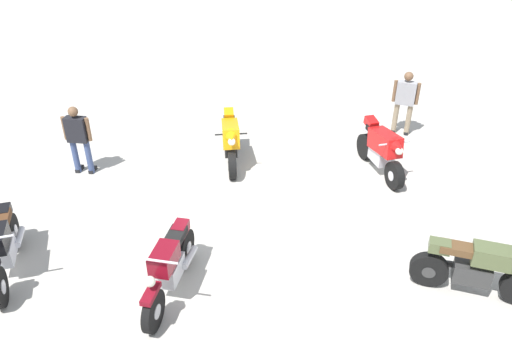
% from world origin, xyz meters
% --- Properties ---
extents(ground_plane, '(40.00, 40.00, 0.00)m').
position_xyz_m(ground_plane, '(0.00, 0.00, 0.00)').
color(ground_plane, '#B7B2A8').
extents(motorcycle_red_sportbike, '(0.79, 1.94, 1.14)m').
position_xyz_m(motorcycle_red_sportbike, '(-3.03, -1.17, 0.59)').
color(motorcycle_red_sportbike, black).
rests_on(motorcycle_red_sportbike, ground).
extents(motorcycle_maroon_cruiser, '(0.82, 2.07, 1.09)m').
position_xyz_m(motorcycle_maroon_cruiser, '(1.12, 2.47, 0.52)').
color(motorcycle_maroon_cruiser, black).
rests_on(motorcycle_maroon_cruiser, ground).
extents(motorcycle_orange_sportbike, '(0.70, 1.96, 1.14)m').
position_xyz_m(motorcycle_orange_sportbike, '(0.29, -1.66, 0.59)').
color(motorcycle_orange_sportbike, black).
rests_on(motorcycle_orange_sportbike, ground).
extents(motorcycle_olive_vintage, '(1.90, 0.94, 1.07)m').
position_xyz_m(motorcycle_olive_vintage, '(-3.61, 2.58, 0.49)').
color(motorcycle_olive_vintage, black).
rests_on(motorcycle_olive_vintage, ground).
extents(motorcycle_black_cruiser, '(0.79, 2.05, 1.09)m').
position_xyz_m(motorcycle_black_cruiser, '(3.90, 1.96, 0.52)').
color(motorcycle_black_cruiser, black).
rests_on(motorcycle_black_cruiser, ground).
extents(person_in_gray_shirt, '(0.63, 0.44, 1.65)m').
position_xyz_m(person_in_gray_shirt, '(-4.03, -3.10, 0.94)').
color(person_in_gray_shirt, gray).
rests_on(person_in_gray_shirt, ground).
extents(person_in_black_shirt, '(0.63, 0.36, 1.59)m').
position_xyz_m(person_in_black_shirt, '(3.56, -1.29, 0.89)').
color(person_in_black_shirt, '#384772').
rests_on(person_in_black_shirt, ground).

